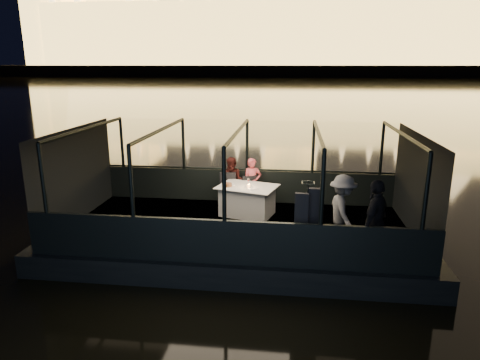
# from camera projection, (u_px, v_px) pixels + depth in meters

# --- Properties ---
(river_water) EXTENTS (500.00, 500.00, 0.00)m
(river_water) POSITION_uv_depth(u_px,v_px,m) (288.00, 86.00, 87.04)
(river_water) COLOR black
(river_water) RESTS_ON ground
(boat_hull) EXTENTS (8.60, 4.40, 1.00)m
(boat_hull) POSITION_uv_depth(u_px,v_px,m) (238.00, 246.00, 10.39)
(boat_hull) COLOR black
(boat_hull) RESTS_ON river_water
(boat_deck) EXTENTS (8.00, 4.00, 0.04)m
(boat_deck) POSITION_uv_depth(u_px,v_px,m) (238.00, 227.00, 10.27)
(boat_deck) COLOR black
(boat_deck) RESTS_ON boat_hull
(gunwale_port) EXTENTS (8.00, 0.08, 0.90)m
(gunwale_port) POSITION_uv_depth(u_px,v_px,m) (247.00, 186.00, 12.06)
(gunwale_port) COLOR black
(gunwale_port) RESTS_ON boat_deck
(gunwale_starboard) EXTENTS (8.00, 0.08, 0.90)m
(gunwale_starboard) POSITION_uv_depth(u_px,v_px,m) (225.00, 242.00, 8.23)
(gunwale_starboard) COLOR black
(gunwale_starboard) RESTS_ON boat_deck
(cabin_glass_port) EXTENTS (8.00, 0.02, 1.40)m
(cabin_glass_port) POSITION_uv_depth(u_px,v_px,m) (247.00, 146.00, 11.76)
(cabin_glass_port) COLOR #99B2B2
(cabin_glass_port) RESTS_ON gunwale_port
(cabin_glass_starboard) EXTENTS (8.00, 0.02, 1.40)m
(cabin_glass_starboard) POSITION_uv_depth(u_px,v_px,m) (224.00, 185.00, 7.93)
(cabin_glass_starboard) COLOR #99B2B2
(cabin_glass_starboard) RESTS_ON gunwale_starboard
(cabin_roof_glass) EXTENTS (8.00, 4.00, 0.02)m
(cabin_roof_glass) POSITION_uv_depth(u_px,v_px,m) (238.00, 131.00, 9.66)
(cabin_roof_glass) COLOR #99B2B2
(cabin_roof_glass) RESTS_ON boat_deck
(end_wall_fore) EXTENTS (0.02, 4.00, 2.30)m
(end_wall_fore) POSITION_uv_depth(u_px,v_px,m) (76.00, 175.00, 10.43)
(end_wall_fore) COLOR black
(end_wall_fore) RESTS_ON boat_deck
(end_wall_aft) EXTENTS (0.02, 4.00, 2.30)m
(end_wall_aft) POSITION_uv_depth(u_px,v_px,m) (416.00, 186.00, 9.49)
(end_wall_aft) COLOR black
(end_wall_aft) RESTS_ON boat_deck
(canopy_ribs) EXTENTS (8.00, 4.00, 2.30)m
(canopy_ribs) POSITION_uv_depth(u_px,v_px,m) (238.00, 180.00, 9.96)
(canopy_ribs) COLOR black
(canopy_ribs) RESTS_ON boat_deck
(embankment) EXTENTS (400.00, 140.00, 6.00)m
(embankment) POSITION_uv_depth(u_px,v_px,m) (292.00, 72.00, 211.32)
(embankment) COLOR #423D33
(embankment) RESTS_ON ground
(parliament_building) EXTENTS (220.00, 32.00, 60.00)m
(parliament_building) POSITION_uv_depth(u_px,v_px,m) (294.00, 1.00, 170.49)
(parliament_building) COLOR #F2D18C
(parliament_building) RESTS_ON embankment
(dining_table_central) EXTENTS (1.68, 1.40, 0.77)m
(dining_table_central) POSITION_uv_depth(u_px,v_px,m) (247.00, 200.00, 10.97)
(dining_table_central) COLOR white
(dining_table_central) RESTS_ON boat_deck
(chair_port_left) EXTENTS (0.52, 0.52, 0.94)m
(chair_port_left) POSITION_uv_depth(u_px,v_px,m) (227.00, 192.00, 11.46)
(chair_port_left) COLOR black
(chair_port_left) RESTS_ON boat_deck
(chair_port_right) EXTENTS (0.51, 0.51, 0.86)m
(chair_port_right) POSITION_uv_depth(u_px,v_px,m) (249.00, 193.00, 11.39)
(chair_port_right) COLOR black
(chair_port_right) RESTS_ON boat_deck
(coat_stand) EXTENTS (0.49, 0.41, 1.65)m
(coat_stand) POSITION_uv_depth(u_px,v_px,m) (307.00, 218.00, 8.22)
(coat_stand) COLOR black
(coat_stand) RESTS_ON boat_deck
(person_woman_coral) EXTENTS (0.55, 0.43, 1.33)m
(person_woman_coral) POSITION_uv_depth(u_px,v_px,m) (252.00, 180.00, 11.56)
(person_woman_coral) COLOR #F3585E
(person_woman_coral) RESTS_ON boat_deck
(person_man_maroon) EXTENTS (0.71, 0.58, 1.35)m
(person_man_maroon) POSITION_uv_depth(u_px,v_px,m) (233.00, 179.00, 11.62)
(person_man_maroon) COLOR #3F1511
(person_man_maroon) RESTS_ON boat_deck
(passenger_stripe) EXTENTS (0.76, 1.11, 1.57)m
(passenger_stripe) POSITION_uv_depth(u_px,v_px,m) (342.00, 208.00, 8.95)
(passenger_stripe) COLOR silver
(passenger_stripe) RESTS_ON boat_deck
(passenger_dark) EXTENTS (0.86, 1.07, 1.69)m
(passenger_dark) POSITION_uv_depth(u_px,v_px,m) (375.00, 222.00, 8.18)
(passenger_dark) COLOR black
(passenger_dark) RESTS_ON boat_deck
(wine_bottle) EXTENTS (0.09, 0.09, 0.33)m
(wine_bottle) POSITION_uv_depth(u_px,v_px,m) (225.00, 182.00, 10.70)
(wine_bottle) COLOR #153B1A
(wine_bottle) RESTS_ON dining_table_central
(bread_basket) EXTENTS (0.26, 0.26, 0.08)m
(bread_basket) POSITION_uv_depth(u_px,v_px,m) (228.00, 185.00, 10.86)
(bread_basket) COLOR brown
(bread_basket) RESTS_ON dining_table_central
(amber_candle) EXTENTS (0.07, 0.07, 0.08)m
(amber_candle) POSITION_uv_depth(u_px,v_px,m) (249.00, 186.00, 10.76)
(amber_candle) COLOR orange
(amber_candle) RESTS_ON dining_table_central
(plate_near) EXTENTS (0.32, 0.32, 0.02)m
(plate_near) POSITION_uv_depth(u_px,v_px,m) (253.00, 189.00, 10.64)
(plate_near) COLOR white
(plate_near) RESTS_ON dining_table_central
(plate_far) EXTENTS (0.31, 0.31, 0.02)m
(plate_far) POSITION_uv_depth(u_px,v_px,m) (230.00, 185.00, 10.99)
(plate_far) COLOR white
(plate_far) RESTS_ON dining_table_central
(wine_glass_white) EXTENTS (0.07, 0.07, 0.19)m
(wine_glass_white) POSITION_uv_depth(u_px,v_px,m) (224.00, 184.00, 10.75)
(wine_glass_white) COLOR white
(wine_glass_white) RESTS_ON dining_table_central
(wine_glass_red) EXTENTS (0.06, 0.06, 0.19)m
(wine_glass_red) POSITION_uv_depth(u_px,v_px,m) (248.00, 182.00, 10.89)
(wine_glass_red) COLOR silver
(wine_glass_red) RESTS_ON dining_table_central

